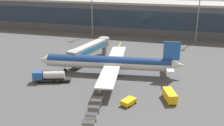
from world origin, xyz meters
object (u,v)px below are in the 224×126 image
at_px(baggage_cart_2, 94,109).
at_px(baggage_cart_4, 98,97).
at_px(fuel_tanker, 49,76).
at_px(baggage_cart_1, 91,117).
at_px(lavatory_truck, 169,95).
at_px(main_airliner, 109,62).
at_px(pushback_tug, 129,101).
at_px(baggage_cart_0, 89,125).
at_px(baggage_cart_3, 96,103).

bearing_deg(baggage_cart_2, baggage_cart_4, 98.55).
relative_size(fuel_tanker, baggage_cart_1, 3.88).
distance_m(baggage_cart_1, baggage_cart_4, 9.60).
xyz_separation_m(fuel_tanker, baggage_cart_2, (18.05, -13.32, -0.96)).
bearing_deg(fuel_tanker, baggage_cart_1, -41.66).
xyz_separation_m(fuel_tanker, lavatory_truck, (34.57, -2.71, -0.32)).
bearing_deg(main_airliner, lavatory_truck, -33.95).
height_order(pushback_tug, baggage_cart_2, baggage_cart_2).
xyz_separation_m(fuel_tanker, baggage_cart_0, (19.00, -19.64, -0.96)).
height_order(baggage_cart_1, baggage_cart_3, same).
relative_size(lavatory_truck, baggage_cart_3, 2.19).
height_order(baggage_cart_0, baggage_cart_3, same).
height_order(main_airliner, lavatory_truck, main_airliner).
distance_m(main_airliner, baggage_cart_3, 20.73).
bearing_deg(lavatory_truck, baggage_cart_4, -166.25).
bearing_deg(baggage_cart_2, lavatory_truck, 32.69).
relative_size(fuel_tanker, baggage_cart_2, 3.88).
distance_m(baggage_cart_0, baggage_cart_2, 6.40).
xyz_separation_m(baggage_cart_0, baggage_cart_4, (-1.90, 12.66, 0.00)).
distance_m(baggage_cart_0, baggage_cart_3, 9.60).
height_order(lavatory_truck, pushback_tug, lavatory_truck).
bearing_deg(pushback_tug, lavatory_truck, 27.12).
height_order(lavatory_truck, baggage_cart_3, lavatory_truck).
xyz_separation_m(pushback_tug, baggage_cart_1, (-6.60, -8.93, -0.07)).
height_order(fuel_tanker, baggage_cart_1, fuel_tanker).
height_order(main_airliner, baggage_cart_3, main_airliner).
height_order(baggage_cart_2, baggage_cart_4, same).
relative_size(baggage_cart_0, baggage_cart_1, 1.00).
relative_size(main_airliner, baggage_cart_3, 16.14).
relative_size(main_airliner, baggage_cart_0, 16.14).
bearing_deg(baggage_cart_0, lavatory_truck, 47.40).
bearing_deg(pushback_tug, fuel_tanker, 163.27).
bearing_deg(lavatory_truck, baggage_cart_1, -139.37).
height_order(baggage_cart_1, baggage_cart_4, same).
relative_size(baggage_cart_1, baggage_cart_4, 1.00).
height_order(main_airliner, pushback_tug, main_airliner).
bearing_deg(baggage_cart_4, pushback_tug, -4.02).
relative_size(baggage_cart_3, baggage_cart_4, 1.00).
xyz_separation_m(baggage_cart_0, baggage_cart_3, (-1.43, 9.49, 0.00)).
bearing_deg(pushback_tug, baggage_cart_1, -126.46).
height_order(lavatory_truck, baggage_cart_1, lavatory_truck).
bearing_deg(main_airliner, baggage_cart_2, -83.44).
bearing_deg(baggage_cart_3, main_airliner, 96.25).
distance_m(baggage_cart_1, baggage_cart_2, 3.20).
distance_m(pushback_tug, baggage_cart_2, 9.12).
bearing_deg(baggage_cart_3, lavatory_truck, 23.64).
height_order(main_airliner, baggage_cart_0, main_airliner).
xyz_separation_m(baggage_cart_0, baggage_cart_2, (-0.95, 6.33, 0.00)).
relative_size(pushback_tug, baggage_cart_2, 1.55).
bearing_deg(baggage_cart_4, lavatory_truck, 13.75).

